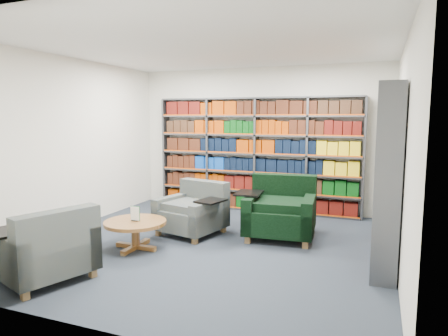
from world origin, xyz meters
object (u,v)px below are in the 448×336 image
(chair_green_right, at_px, (281,212))
(chair_teal_front, at_px, (47,251))
(coffee_table, at_px, (135,227))
(chair_teal_left, at_px, (195,213))

(chair_green_right, bearing_deg, chair_teal_front, -127.72)
(chair_green_right, distance_m, chair_teal_front, 3.36)
(chair_teal_front, relative_size, coffee_table, 1.44)
(coffee_table, bearing_deg, chair_green_right, 38.34)
(chair_teal_left, bearing_deg, chair_green_right, 14.60)
(chair_green_right, bearing_deg, coffee_table, -141.66)
(chair_teal_left, bearing_deg, coffee_table, -112.25)
(coffee_table, bearing_deg, chair_teal_left, 67.75)
(chair_teal_front, distance_m, coffee_table, 1.32)
(chair_green_right, distance_m, coffee_table, 2.22)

